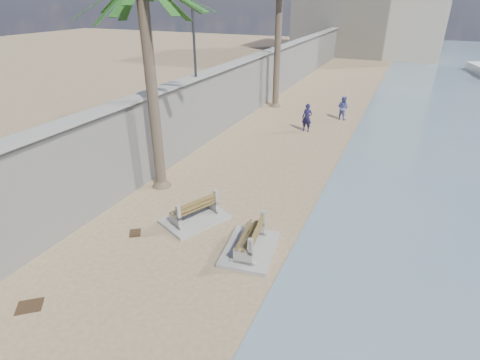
% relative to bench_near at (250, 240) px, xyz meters
% --- Properties ---
extents(seawall, '(0.45, 70.00, 3.50)m').
position_rel_bench_near_xyz_m(seawall, '(-6.02, 15.18, 1.35)').
color(seawall, gray).
rests_on(seawall, ground_plane).
extents(wall_cap, '(0.80, 70.00, 0.12)m').
position_rel_bench_near_xyz_m(wall_cap, '(-6.02, 15.18, 3.15)').
color(wall_cap, gray).
rests_on(wall_cap, seawall).
extents(bench_near, '(1.78, 2.37, 0.91)m').
position_rel_bench_near_xyz_m(bench_near, '(0.00, 0.00, 0.00)').
color(bench_near, gray).
rests_on(bench_near, ground_plane).
extents(bench_far, '(2.24, 2.58, 0.91)m').
position_rel_bench_near_xyz_m(bench_far, '(-2.44, 0.79, -0.00)').
color(bench_far, gray).
rests_on(bench_far, ground_plane).
extents(streetlight, '(0.28, 0.28, 5.12)m').
position_rel_bench_near_xyz_m(streetlight, '(-5.92, 7.18, 6.25)').
color(streetlight, '#2D2D33').
rests_on(streetlight, wall_cap).
extents(person_a, '(0.70, 0.50, 1.85)m').
position_rel_bench_near_xyz_m(person_a, '(-1.44, 11.89, 0.52)').
color(person_a, '#171439').
rests_on(person_a, ground_plane).
extents(person_b, '(0.98, 0.89, 1.67)m').
position_rel_bench_near_xyz_m(person_b, '(0.01, 15.15, 0.43)').
color(person_b, '#4B529B').
rests_on(person_b, ground_plane).
extents(debris_b, '(0.79, 0.77, 0.03)m').
position_rel_bench_near_xyz_m(debris_b, '(-4.22, -4.49, -0.38)').
color(debris_b, '#382616').
rests_on(debris_b, ground_plane).
extents(debris_d, '(0.56, 0.58, 0.03)m').
position_rel_bench_near_xyz_m(debris_d, '(-3.87, -0.72, -0.38)').
color(debris_d, '#382616').
rests_on(debris_d, ground_plane).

